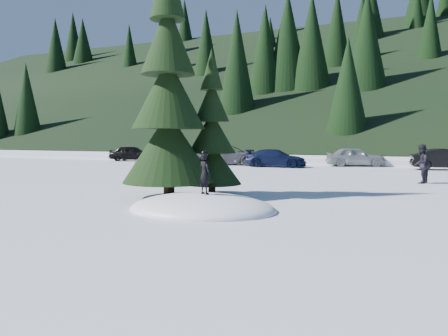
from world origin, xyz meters
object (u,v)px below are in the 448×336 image
at_px(child_skier, 205,174).
at_px(car_1, 180,154).
at_px(car_5, 446,159).
at_px(car_4, 355,157).
at_px(adult_0, 421,164).
at_px(spruce_tall, 168,103).
at_px(car_3, 276,158).
at_px(spruce_short, 212,138).
at_px(car_0, 132,153).
at_px(car_2, 231,155).

height_order(child_skier, car_1, child_skier).
bearing_deg(child_skier, car_5, -85.31).
xyz_separation_m(child_skier, car_4, (1.52, 21.64, -0.37)).
relative_size(adult_0, car_5, 0.43).
bearing_deg(spruce_tall, car_3, 94.30).
distance_m(spruce_short, adult_0, 10.37).
distance_m(spruce_tall, child_skier, 3.70).
relative_size(child_skier, adult_0, 0.67).
bearing_deg(car_3, car_4, -60.76).
xyz_separation_m(adult_0, car_5, (1.52, 9.54, -0.21)).
relative_size(car_0, car_4, 0.97).
bearing_deg(child_skier, car_4, -69.39).
xyz_separation_m(spruce_tall, car_4, (3.82, 19.80, -2.61)).
height_order(adult_0, car_2, adult_0).
height_order(car_3, car_5, car_5).
bearing_deg(car_0, adult_0, -121.32).
xyz_separation_m(car_2, car_5, (14.87, 0.53, -0.04)).
xyz_separation_m(car_2, car_3, (3.98, -1.13, -0.10)).
bearing_deg(car_5, adult_0, 163.02).
distance_m(spruce_tall, car_5, 20.93).
xyz_separation_m(car_0, car_4, (19.13, 0.72, 0.02)).
bearing_deg(car_0, spruce_short, -145.02).
relative_size(adult_0, car_0, 0.45).
bearing_deg(car_4, spruce_short, 153.43).
bearing_deg(car_4, adult_0, -176.46).
relative_size(spruce_short, car_4, 1.29).
xyz_separation_m(child_skier, car_0, (-17.61, 20.91, -0.40)).
distance_m(car_0, car_3, 14.24).
xyz_separation_m(adult_0, car_1, (-18.02, 9.42, -0.18)).
relative_size(adult_0, car_4, 0.43).
relative_size(spruce_tall, child_skier, 7.17).
distance_m(spruce_short, car_5, 19.11).
bearing_deg(spruce_short, car_4, 81.27).
relative_size(car_4, car_5, 0.99).
relative_size(spruce_short, adult_0, 2.99).
height_order(spruce_tall, spruce_short, spruce_tall).
bearing_deg(car_5, child_skier, 152.17).
bearing_deg(car_2, adult_0, -132.77).
xyz_separation_m(spruce_tall, spruce_short, (1.00, 1.40, -1.22)).
height_order(spruce_short, car_4, spruce_short).
bearing_deg(car_3, spruce_short, -173.53).
relative_size(adult_0, car_2, 0.34).
relative_size(child_skier, car_2, 0.23).
distance_m(adult_0, car_0, 25.56).
height_order(car_2, car_3, car_2).
bearing_deg(adult_0, spruce_short, -27.11).
xyz_separation_m(spruce_tall, car_1, (-9.90, 18.27, -2.60)).
height_order(adult_0, car_4, adult_0).
relative_size(spruce_short, child_skier, 4.47).
bearing_deg(spruce_short, spruce_tall, -125.54).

